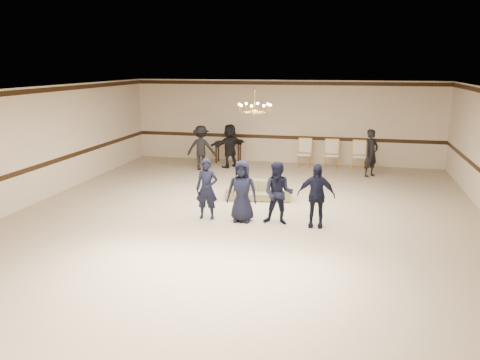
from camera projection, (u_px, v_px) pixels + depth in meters
The scene contains 16 objects.
room at pixel (247, 154), 12.09m from camera, with size 12.01×14.01×3.21m.
chair_rail at pixel (284, 137), 18.85m from camera, with size 12.00×0.02×0.14m, color black.
crown_molding at pixel (285, 83), 18.35m from camera, with size 12.00×0.02×0.14m, color black.
chandelier at pixel (255, 100), 12.73m from camera, with size 0.94×0.94×0.89m, color #B6963A, non-canonical shape.
boy_a at pixel (207, 189), 12.00m from camera, with size 0.56×0.37×1.54m, color black.
boy_b at pixel (242, 191), 11.81m from camera, with size 0.75×0.49×1.54m, color black.
boy_c at pixel (278, 193), 11.61m from camera, with size 0.75×0.58×1.54m, color black.
boy_d at pixel (316, 196), 11.42m from camera, with size 0.90×0.37×1.54m, color black.
settee at pixel (258, 190), 13.87m from camera, with size 1.83×0.72×0.53m, color olive.
adult_left at pixel (201, 148), 17.53m from camera, with size 1.06×0.61×1.64m, color black.
adult_mid at pixel (230, 146), 18.00m from camera, with size 1.52×0.48×1.64m, color black.
adult_right at pixel (371, 153), 16.51m from camera, with size 0.60×0.39×1.64m, color black.
banquet_chair_left at pixel (304, 153), 18.05m from camera, with size 0.51×0.51×1.06m, color silver, non-canonical shape.
banquet_chair_mid at pixel (331, 155), 17.83m from camera, with size 0.51×0.51×1.06m, color silver, non-canonical shape.
banquet_chair_right at pixel (359, 156), 17.61m from camera, with size 0.51×0.51×1.06m, color silver, non-canonical shape.
console_table at pixel (228, 152), 18.92m from camera, with size 1.00×0.42×0.84m, color black.
Camera 1 is at (2.50, -11.64, 3.82)m, focal length 36.07 mm.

